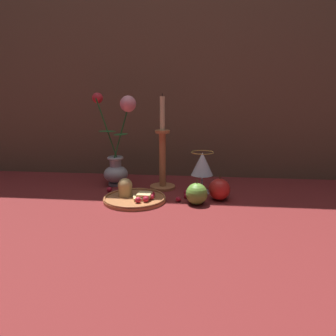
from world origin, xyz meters
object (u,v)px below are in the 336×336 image
(plate_with_pastries, at_px, (133,196))
(vase, at_px, (117,154))
(candlestick, at_px, (163,159))
(apple_near_glass, at_px, (219,189))
(apple_beside_vase, at_px, (197,194))
(wine_glass, at_px, (202,165))

(plate_with_pastries, bearing_deg, vase, 119.31)
(plate_with_pastries, relative_size, candlestick, 0.59)
(apple_near_glass, bearing_deg, plate_with_pastries, -172.12)
(vase, distance_m, apple_beside_vase, 0.38)
(apple_beside_vase, relative_size, apple_near_glass, 0.97)
(vase, distance_m, wine_glass, 0.34)
(candlestick, xyz_separation_m, apple_near_glass, (0.21, -0.12, -0.08))
(apple_beside_vase, xyz_separation_m, apple_near_glass, (0.08, 0.05, 0.00))
(vase, relative_size, wine_glass, 2.39)
(plate_with_pastries, distance_m, apple_near_glass, 0.29)
(plate_with_pastries, height_order, wine_glass, wine_glass)
(candlestick, bearing_deg, apple_beside_vase, -51.81)
(plate_with_pastries, height_order, apple_near_glass, apple_near_glass)
(wine_glass, height_order, apple_beside_vase, wine_glass)
(wine_glass, distance_m, apple_near_glass, 0.12)
(plate_with_pastries, distance_m, wine_glass, 0.27)
(plate_with_pastries, bearing_deg, apple_near_glass, 7.88)
(apple_near_glass, bearing_deg, candlestick, 150.98)
(plate_with_pastries, height_order, apple_beside_vase, apple_beside_vase)
(plate_with_pastries, xyz_separation_m, wine_glass, (0.23, 0.12, 0.08))
(apple_beside_vase, bearing_deg, plate_with_pastries, 176.37)
(vase, relative_size, candlestick, 1.01)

